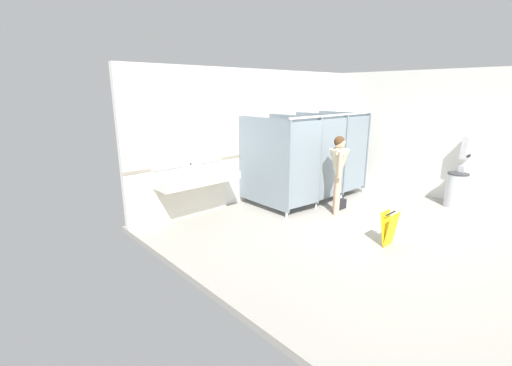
% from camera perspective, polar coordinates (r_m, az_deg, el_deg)
% --- Properties ---
extents(ground_plane, '(6.47, 6.53, 0.10)m').
position_cam_1_polar(ground_plane, '(6.57, 18.86, -8.08)').
color(ground_plane, '#9E998E').
extents(wall_back, '(6.47, 0.12, 2.89)m').
position_cam_1_polar(wall_back, '(8.02, 0.62, 7.92)').
color(wall_back, silver).
rests_on(wall_back, ground_plane).
extents(wall_side_right, '(0.12, 6.53, 2.89)m').
position_cam_1_polar(wall_side_right, '(8.90, 29.38, 6.71)').
color(wall_side_right, silver).
rests_on(wall_side_right, ground_plane).
extents(wall_back_tile_band, '(6.47, 0.01, 0.06)m').
position_cam_1_polar(wall_back_tile_band, '(8.04, 0.92, 5.08)').
color(wall_back_tile_band, '#9E937F').
rests_on(wall_back_tile_band, wall_back).
extents(vanity_counter, '(1.64, 0.58, 0.98)m').
position_cam_1_polar(vanity_counter, '(6.80, -9.95, -0.53)').
color(vanity_counter, silver).
rests_on(vanity_counter, ground_plane).
extents(mirror_panel, '(1.54, 0.02, 1.24)m').
position_cam_1_polar(mirror_panel, '(6.79, -11.28, 7.97)').
color(mirror_panel, silver).
rests_on(mirror_panel, wall_back).
extents(bathroom_stalls, '(2.79, 1.52, 1.96)m').
position_cam_1_polar(bathroom_stalls, '(7.89, 9.50, 4.52)').
color(bathroom_stalls, gray).
rests_on(bathroom_stalls, ground_plane).
extents(paper_towel_dispenser_upper, '(0.39, 0.13, 0.47)m').
position_cam_1_polar(paper_towel_dispenser_upper, '(8.68, 31.45, 5.04)').
color(paper_towel_dispenser_upper, '#B7BABF').
rests_on(paper_towel_dispenser_upper, wall_side_right).
extents(paper_towel_dispenser_lower, '(0.37, 0.13, 0.41)m').
position_cam_1_polar(paper_towel_dispenser_lower, '(8.77, 30.97, 1.29)').
color(paper_towel_dispenser_lower, '#B7BABF').
rests_on(paper_towel_dispenser_lower, wall_side_right).
extents(trash_bin, '(0.42, 0.42, 0.74)m').
position_cam_1_polar(trash_bin, '(8.58, 30.07, -0.98)').
color(trash_bin, '#B7BABF').
rests_on(trash_bin, ground_plane).
extents(person_standing, '(0.56, 0.56, 1.59)m').
position_cam_1_polar(person_standing, '(7.02, 13.43, 2.76)').
color(person_standing, '#DBAD89').
rests_on(person_standing, ground_plane).
extents(handbag, '(0.27, 0.12, 0.34)m').
position_cam_1_polar(handbag, '(7.56, 13.74, -3.33)').
color(handbag, black).
rests_on(handbag, ground_plane).
extents(soap_dispenser, '(0.07, 0.07, 0.22)m').
position_cam_1_polar(soap_dispenser, '(6.78, -10.66, 2.21)').
color(soap_dispenser, white).
rests_on(soap_dispenser, vanity_counter).
extents(wet_floor_sign, '(0.28, 0.19, 0.56)m').
position_cam_1_polar(wet_floor_sign, '(6.00, 21.06, -6.99)').
color(wet_floor_sign, yellow).
rests_on(wet_floor_sign, ground_plane).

